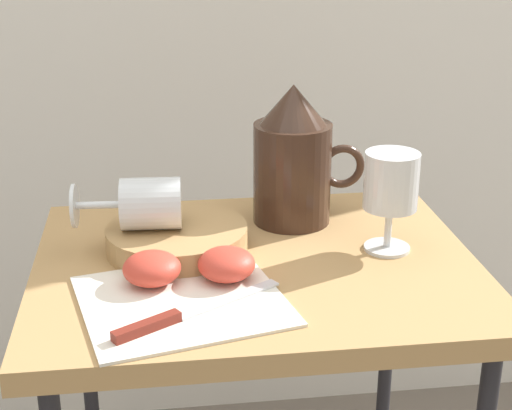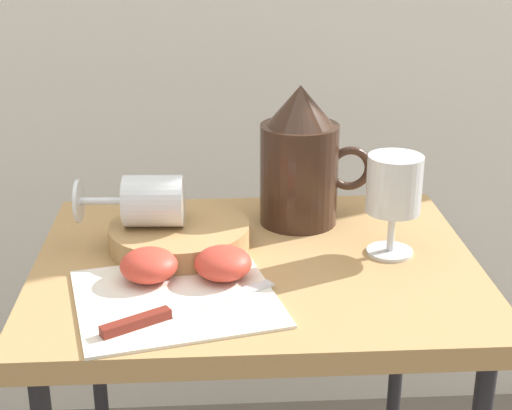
% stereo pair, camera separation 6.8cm
% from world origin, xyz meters
% --- Properties ---
extents(table, '(0.60, 0.47, 0.66)m').
position_xyz_m(table, '(0.00, 0.00, 0.60)').
color(table, '#AD8451').
rests_on(table, ground_plane).
extents(linen_napkin, '(0.28, 0.26, 0.00)m').
position_xyz_m(linen_napkin, '(-0.10, -0.11, 0.66)').
color(linen_napkin, silver).
rests_on(linen_napkin, table).
extents(basket_tray, '(0.20, 0.20, 0.03)m').
position_xyz_m(basket_tray, '(-0.10, 0.05, 0.68)').
color(basket_tray, '#AD8451').
rests_on(basket_tray, table).
extents(pitcher, '(0.17, 0.12, 0.21)m').
position_xyz_m(pitcher, '(0.07, 0.13, 0.75)').
color(pitcher, '#382319').
rests_on(pitcher, table).
extents(wine_glass_upright, '(0.07, 0.07, 0.14)m').
position_xyz_m(wine_glass_upright, '(0.19, 0.01, 0.76)').
color(wine_glass_upright, silver).
rests_on(wine_glass_upright, table).
extents(wine_glass_tipped_near, '(0.15, 0.08, 0.07)m').
position_xyz_m(wine_glass_tipped_near, '(-0.14, 0.05, 0.73)').
color(wine_glass_tipped_near, silver).
rests_on(wine_glass_tipped_near, basket_tray).
extents(apple_half_left, '(0.07, 0.07, 0.04)m').
position_xyz_m(apple_half_left, '(-0.14, -0.06, 0.69)').
color(apple_half_left, '#CC3D2D').
rests_on(apple_half_left, linen_napkin).
extents(apple_half_right, '(0.07, 0.07, 0.04)m').
position_xyz_m(apple_half_right, '(-0.05, -0.06, 0.69)').
color(apple_half_right, '#CC3D2D').
rests_on(apple_half_right, linen_napkin).
extents(knife, '(0.20, 0.13, 0.01)m').
position_xyz_m(knife, '(-0.11, -0.16, 0.67)').
color(knife, silver).
rests_on(knife, linen_napkin).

